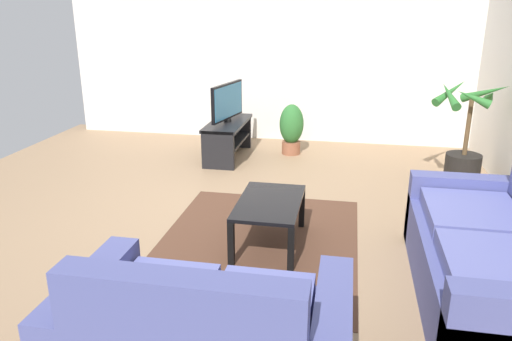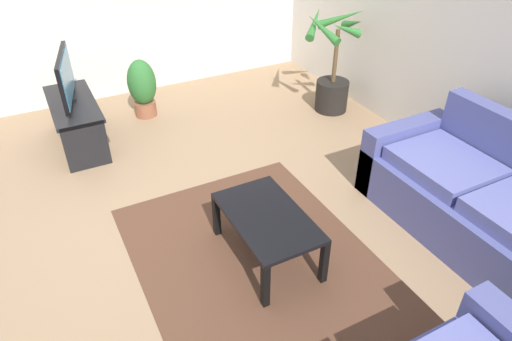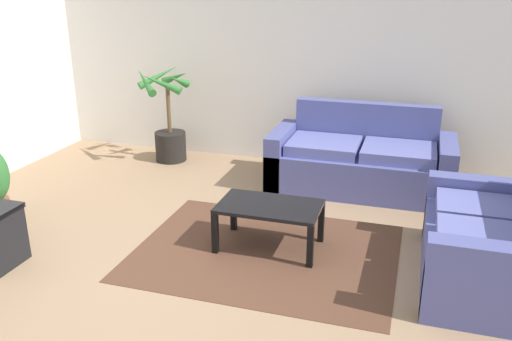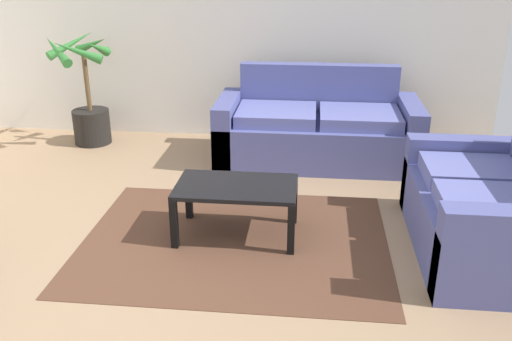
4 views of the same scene
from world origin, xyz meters
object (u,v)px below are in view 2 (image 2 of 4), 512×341
(tv, at_px, (66,77))
(potted_plant_small, at_px, (142,87))
(couch_main, at_px, (486,205))
(tv_stand, at_px, (75,117))
(coffee_table, at_px, (267,221))
(potted_palm, at_px, (332,76))

(tv, height_order, potted_plant_small, tv)
(couch_main, distance_m, potted_plant_small, 3.78)
(couch_main, height_order, potted_plant_small, couch_main)
(couch_main, bearing_deg, tv, -139.08)
(tv_stand, bearing_deg, couch_main, 40.95)
(couch_main, distance_m, coffee_table, 1.74)
(couch_main, height_order, coffee_table, couch_main)
(coffee_table, bearing_deg, couch_main, 70.58)
(tv_stand, xyz_separation_m, potted_plant_small, (-0.33, 0.81, 0.05))
(tv, height_order, potted_palm, potted_palm)
(tv, relative_size, potted_plant_small, 1.19)
(potted_plant_small, bearing_deg, tv, -67.69)
(potted_palm, bearing_deg, coffee_table, -45.46)
(couch_main, bearing_deg, coffee_table, -109.42)
(tv_stand, height_order, tv, tv)
(potted_palm, height_order, potted_plant_small, potted_palm)
(tv_stand, relative_size, coffee_table, 1.26)
(potted_palm, xyz_separation_m, potted_plant_small, (-0.89, -2.05, -0.07))
(tv_stand, bearing_deg, potted_plant_small, 112.20)
(couch_main, height_order, tv, tv)
(couch_main, xyz_separation_m, tv, (-3.00, -2.60, 0.46))
(potted_plant_small, bearing_deg, couch_main, 28.25)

